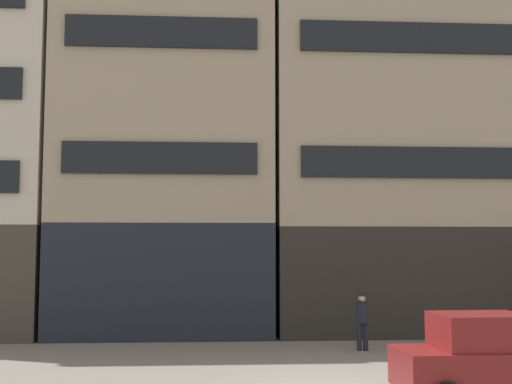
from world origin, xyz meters
The scene contains 4 objects.
building_center_left centered at (-4.48, 10.90, 6.72)m, with size 8.42×7.21×13.36m.
building_center_right centered at (4.27, 10.90, 6.73)m, with size 9.78×7.21×13.39m.
sedan_light centered at (2.92, -1.46, 0.91)m, with size 3.75×1.95×1.83m.
pedestrian_officer centered at (1.96, 5.42, 0.98)m, with size 0.37×0.37×1.79m.
Camera 1 is at (-2.58, -14.31, 3.18)m, focal length 44.79 mm.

